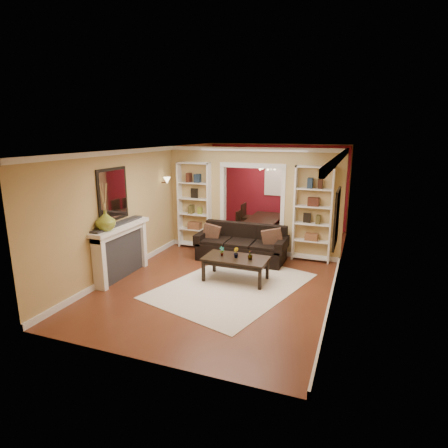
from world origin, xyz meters
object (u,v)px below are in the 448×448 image
at_px(sofa, 241,243).
at_px(coffee_table, 236,269).
at_px(fireplace, 122,251).
at_px(bookshelf_right, 313,214).
at_px(dining_table, 266,227).
at_px(bookshelf_left, 195,206).

bearing_deg(sofa, coffee_table, -77.09).
bearing_deg(fireplace, bookshelf_right, 34.80).
xyz_separation_m(fireplace, dining_table, (2.06, 4.28, -0.29)).
bearing_deg(bookshelf_left, coffee_table, -46.01).
distance_m(sofa, dining_table, 2.34).
relative_size(sofa, fireplace, 1.29).
xyz_separation_m(bookshelf_left, dining_table, (1.52, 1.75, -0.86)).
bearing_deg(coffee_table, fireplace, -163.42).
height_order(coffee_table, bookshelf_left, bookshelf_left).
bearing_deg(fireplace, dining_table, 64.29).
xyz_separation_m(coffee_table, fireplace, (-2.34, -0.67, 0.33)).
height_order(bookshelf_left, fireplace, bookshelf_left).
bearing_deg(bookshelf_right, bookshelf_left, 180.00).
bearing_deg(coffee_table, bookshelf_left, 134.67).
height_order(sofa, bookshelf_right, bookshelf_right).
height_order(sofa, fireplace, fireplace).
relative_size(bookshelf_right, dining_table, 1.41).
xyz_separation_m(sofa, dining_table, (0.02, 2.33, -0.14)).
height_order(coffee_table, fireplace, fireplace).
xyz_separation_m(bookshelf_left, bookshelf_right, (3.10, 0.00, 0.00)).
height_order(fireplace, dining_table, fireplace).
relative_size(coffee_table, bookshelf_right, 0.58).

